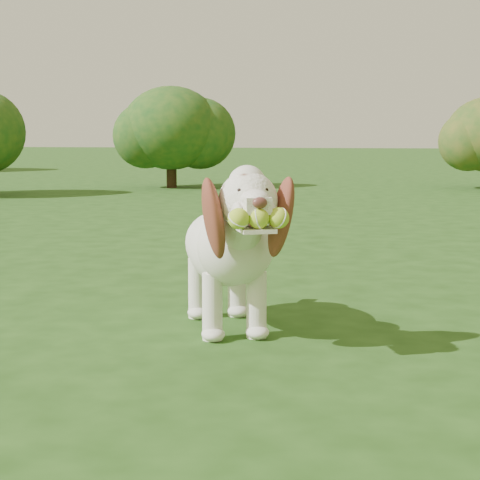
# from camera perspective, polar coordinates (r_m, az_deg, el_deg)

# --- Properties ---
(ground) EXTENTS (80.00, 80.00, 0.00)m
(ground) POSITION_cam_1_polar(r_m,az_deg,el_deg) (2.86, 2.03, -8.10)
(ground) COLOR #1E4012
(ground) RESTS_ON ground
(dog) EXTENTS (0.61, 0.99, 0.67)m
(dog) POSITION_cam_1_polar(r_m,az_deg,el_deg) (3.10, -0.77, -0.18)
(dog) COLOR white
(dog) RESTS_ON ground
(shrub_b) EXTENTS (1.39, 1.39, 1.44)m
(shrub_b) POSITION_cam_1_polar(r_m,az_deg,el_deg) (11.51, -4.93, 7.93)
(shrub_b) COLOR #382314
(shrub_b) RESTS_ON ground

